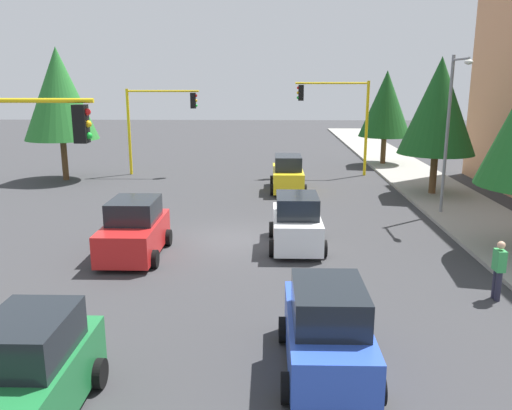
{
  "coord_description": "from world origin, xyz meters",
  "views": [
    {
      "loc": [
        19.27,
        1.41,
        6.01
      ],
      "look_at": [
        -0.71,
        0.9,
        1.2
      ],
      "focal_mm": 36.85,
      "sensor_mm": 36.0,
      "label": 1
    }
  ],
  "objects_px": {
    "car_green": "(29,377)",
    "traffic_signal_far_left": "(339,109)",
    "car_red": "(134,230)",
    "tree_roadside_mid": "(439,106)",
    "tree_opposite_side": "(59,94)",
    "tree_roadside_far": "(386,104)",
    "car_blue": "(327,332)",
    "traffic_signal_far_right": "(157,114)",
    "car_white": "(297,223)",
    "street_lamp_curbside": "(451,119)",
    "pedestrian_crossing": "(499,269)",
    "car_yellow": "(288,175)"
  },
  "relations": [
    {
      "from": "tree_roadside_mid",
      "to": "car_green",
      "type": "relative_size",
      "value": 1.92
    },
    {
      "from": "tree_opposite_side",
      "to": "car_red",
      "type": "xyz_separation_m",
      "value": [
        13.91,
        7.74,
        -4.25
      ]
    },
    {
      "from": "car_green",
      "to": "car_blue",
      "type": "height_order",
      "value": "same"
    },
    {
      "from": "tree_roadside_mid",
      "to": "pedestrian_crossing",
      "type": "distance_m",
      "value": 14.12
    },
    {
      "from": "tree_opposite_side",
      "to": "car_blue",
      "type": "distance_m",
      "value": 25.59
    },
    {
      "from": "tree_roadside_mid",
      "to": "tree_opposite_side",
      "type": "bearing_deg",
      "value": -100.78
    },
    {
      "from": "pedestrian_crossing",
      "to": "car_white",
      "type": "bearing_deg",
      "value": -130.86
    },
    {
      "from": "car_green",
      "to": "traffic_signal_far_right",
      "type": "bearing_deg",
      "value": -173.54
    },
    {
      "from": "traffic_signal_far_right",
      "to": "car_white",
      "type": "height_order",
      "value": "traffic_signal_far_right"
    },
    {
      "from": "tree_roadside_mid",
      "to": "car_yellow",
      "type": "bearing_deg",
      "value": -98.43
    },
    {
      "from": "tree_roadside_mid",
      "to": "car_yellow",
      "type": "distance_m",
      "value": 8.53
    },
    {
      "from": "tree_roadside_mid",
      "to": "car_red",
      "type": "height_order",
      "value": "tree_roadside_mid"
    },
    {
      "from": "traffic_signal_far_right",
      "to": "car_red",
      "type": "bearing_deg",
      "value": 8.57
    },
    {
      "from": "street_lamp_curbside",
      "to": "pedestrian_crossing",
      "type": "xyz_separation_m",
      "value": [
        9.04,
        -1.43,
        -3.44
      ]
    },
    {
      "from": "car_green",
      "to": "tree_opposite_side",
      "type": "bearing_deg",
      "value": -160.47
    },
    {
      "from": "tree_opposite_side",
      "to": "car_yellow",
      "type": "xyz_separation_m",
      "value": [
        2.88,
        13.43,
        -4.25
      ]
    },
    {
      "from": "car_red",
      "to": "traffic_signal_far_left",
      "type": "bearing_deg",
      "value": 150.54
    },
    {
      "from": "traffic_signal_far_left",
      "to": "pedestrian_crossing",
      "type": "height_order",
      "value": "traffic_signal_far_left"
    },
    {
      "from": "tree_roadside_mid",
      "to": "car_red",
      "type": "bearing_deg",
      "value": -53.21
    },
    {
      "from": "car_green",
      "to": "car_blue",
      "type": "bearing_deg",
      "value": 108.66
    },
    {
      "from": "tree_roadside_far",
      "to": "tree_roadside_mid",
      "type": "xyz_separation_m",
      "value": [
        10.0,
        0.5,
        0.35
      ]
    },
    {
      "from": "car_green",
      "to": "tree_roadside_mid",
      "type": "bearing_deg",
      "value": 146.11
    },
    {
      "from": "tree_roadside_far",
      "to": "car_green",
      "type": "distance_m",
      "value": 31.77
    },
    {
      "from": "traffic_signal_far_right",
      "to": "car_white",
      "type": "xyz_separation_m",
      "value": [
        14.81,
        8.08,
        -2.95
      ]
    },
    {
      "from": "car_green",
      "to": "car_red",
      "type": "bearing_deg",
      "value": -177.24
    },
    {
      "from": "tree_roadside_mid",
      "to": "car_red",
      "type": "xyz_separation_m",
      "value": [
        9.91,
        -13.26,
        -3.77
      ]
    },
    {
      "from": "tree_roadside_far",
      "to": "car_yellow",
      "type": "distance_m",
      "value": 11.85
    },
    {
      "from": "traffic_signal_far_right",
      "to": "street_lamp_curbside",
      "type": "relative_size",
      "value": 0.77
    },
    {
      "from": "traffic_signal_far_left",
      "to": "car_red",
      "type": "xyz_separation_m",
      "value": [
        15.91,
        -8.99,
        -3.26
      ]
    },
    {
      "from": "tree_roadside_far",
      "to": "car_yellow",
      "type": "height_order",
      "value": "tree_roadside_far"
    },
    {
      "from": "tree_opposite_side",
      "to": "car_blue",
      "type": "height_order",
      "value": "tree_opposite_side"
    },
    {
      "from": "traffic_signal_far_right",
      "to": "tree_roadside_far",
      "type": "bearing_deg",
      "value": 104.78
    },
    {
      "from": "traffic_signal_far_right",
      "to": "tree_opposite_side",
      "type": "relative_size",
      "value": 0.69
    },
    {
      "from": "tree_opposite_side",
      "to": "pedestrian_crossing",
      "type": "height_order",
      "value": "tree_opposite_side"
    },
    {
      "from": "street_lamp_curbside",
      "to": "traffic_signal_far_left",
      "type": "bearing_deg",
      "value": -161.54
    },
    {
      "from": "car_white",
      "to": "car_blue",
      "type": "relative_size",
      "value": 0.97
    },
    {
      "from": "street_lamp_curbside",
      "to": "car_red",
      "type": "relative_size",
      "value": 1.83
    },
    {
      "from": "street_lamp_curbside",
      "to": "car_blue",
      "type": "relative_size",
      "value": 1.82
    },
    {
      "from": "street_lamp_curbside",
      "to": "tree_roadside_mid",
      "type": "xyz_separation_m",
      "value": [
        -4.39,
        0.8,
        0.31
      ]
    },
    {
      "from": "tree_opposite_side",
      "to": "car_green",
      "type": "distance_m",
      "value": 24.86
    },
    {
      "from": "traffic_signal_far_left",
      "to": "car_green",
      "type": "xyz_separation_m",
      "value": [
        25.08,
        -8.55,
        -3.27
      ]
    },
    {
      "from": "tree_roadside_far",
      "to": "tree_opposite_side",
      "type": "xyz_separation_m",
      "value": [
        6.0,
        -20.5,
        0.84
      ]
    },
    {
      "from": "car_blue",
      "to": "traffic_signal_far_left",
      "type": "bearing_deg",
      "value": 172.4
    },
    {
      "from": "car_red",
      "to": "car_yellow",
      "type": "bearing_deg",
      "value": 152.72
    },
    {
      "from": "car_white",
      "to": "car_red",
      "type": "bearing_deg",
      "value": -78.97
    },
    {
      "from": "traffic_signal_far_left",
      "to": "tree_opposite_side",
      "type": "xyz_separation_m",
      "value": [
        2.0,
        -16.73,
        0.99
      ]
    },
    {
      "from": "car_red",
      "to": "car_blue",
      "type": "bearing_deg",
      "value": 38.78
    },
    {
      "from": "street_lamp_curbside",
      "to": "car_yellow",
      "type": "distance_m",
      "value": 9.38
    },
    {
      "from": "car_green",
      "to": "traffic_signal_far_left",
      "type": "bearing_deg",
      "value": 161.18
    },
    {
      "from": "car_green",
      "to": "pedestrian_crossing",
      "type": "distance_m",
      "value": 12.0
    }
  ]
}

